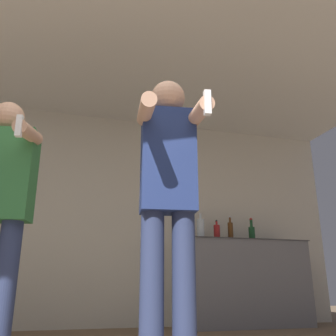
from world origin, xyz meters
The scene contains 8 objects.
wall_back centered at (0.00, 3.26, 1.27)m, with size 7.00×0.06×2.55m.
ceiling_slab centered at (0.00, 1.61, 2.57)m, with size 7.00×3.75×0.05m.
counter centered at (2.10, 2.95, 0.49)m, with size 1.56×0.59×0.98m.
bottle_short_whiskey centered at (1.59, 2.93, 1.11)m, with size 0.09×0.09×0.32m.
bottle_clear_vodka centered at (1.98, 2.93, 1.10)m, with size 0.06×0.06×0.30m.
bottle_amber_bourbon centered at (2.26, 2.93, 1.09)m, with size 0.08×0.08×0.29m.
bottle_red_label centered at (1.80, 2.93, 1.08)m, with size 0.08×0.08×0.24m.
person_woman_foreground centered at (0.59, 0.79, 0.99)m, with size 0.45×0.56×1.72m.
Camera 1 is at (0.01, -1.29, 0.44)m, focal length 40.00 mm.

